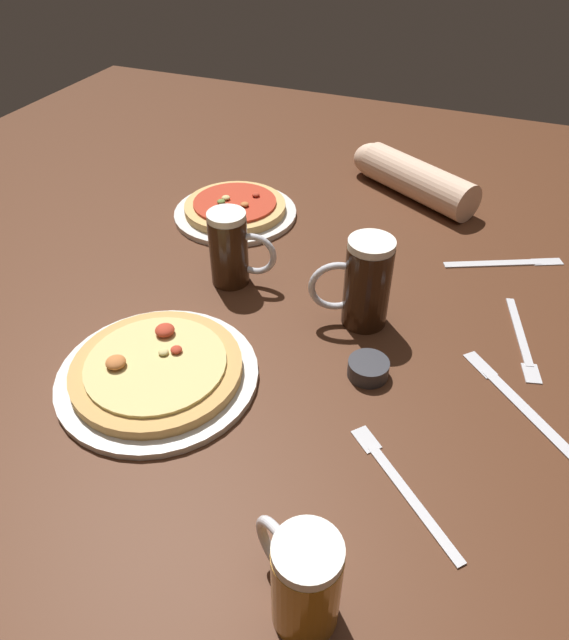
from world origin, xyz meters
The scene contains 12 objects.
ground_plane centered at (0.00, 0.00, -0.01)m, with size 2.40×2.40×0.03m, color #4C2816.
pizza_plate_near centered at (-0.14, -0.19, 0.02)m, with size 0.32×0.32×0.05m.
pizza_plate_far centered at (-0.25, 0.33, 0.02)m, with size 0.28×0.28×0.05m.
beer_mug_dark centered at (0.12, 0.07, 0.08)m, with size 0.13×0.09×0.17m.
beer_mug_amber centered at (0.20, -0.44, 0.07)m, with size 0.12×0.09×0.14m.
beer_mug_pale centered at (-0.15, 0.10, 0.07)m, with size 0.13×0.07×0.15m.
ramekin_butter centered at (0.17, -0.05, 0.01)m, with size 0.07×0.07×0.03m, color #333338.
fork_left centered at (0.26, -0.24, 0.00)m, with size 0.18×0.17×0.01m.
knife_right centered at (0.33, 0.36, 0.00)m, with size 0.23×0.12×0.01m.
fork_spare centered at (0.39, 0.12, 0.00)m, with size 0.08×0.22×0.01m.
knife_spare centered at (0.39, -0.02, 0.00)m, with size 0.18×0.18×0.01m.
diner_arm centered at (0.08, 0.59, 0.04)m, with size 0.33×0.23×0.09m.
Camera 1 is at (0.29, -0.71, 0.65)m, focal length 32.22 mm.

